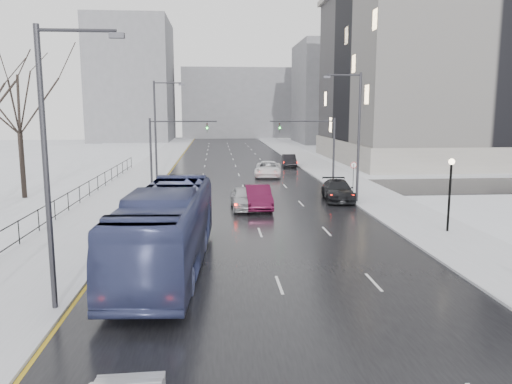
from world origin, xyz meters
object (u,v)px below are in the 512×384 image
object	(u,v)px
bus	(167,228)
sedan_right_cross	(268,169)
tree_park_e	(25,199)
no_uturn_sign	(354,168)
streetlight_l_far	(158,127)
sedan_right_far	(338,190)
streetlight_r_mid	(356,131)
mast_signal_right	(323,144)
mast_signal_left	(163,145)
sedan_right_distant	(289,161)
lamppost_r_mid	(450,184)
streetlight_l_near	(52,156)
sedan_center_near	(244,198)
sedan_right_near	(258,197)

from	to	relation	value
bus	sedan_right_cross	distance (m)	32.54
tree_park_e	no_uturn_sign	xyz separation A→B (m)	(27.40, 0.00, 2.30)
streetlight_l_far	sedan_right_far	xyz separation A→B (m)	(15.37, -10.74, -4.78)
streetlight_l_far	no_uturn_sign	distance (m)	19.41
tree_park_e	streetlight_l_far	distance (m)	14.01
streetlight_r_mid	mast_signal_right	size ratio (longest dim) A/B	1.54
streetlight_l_far	mast_signal_left	size ratio (longest dim) A/B	1.54
tree_park_e	mast_signal_right	bearing A→B (deg)	8.90
no_uturn_sign	sedan_right_distant	xyz separation A→B (m)	(-2.35, 21.72, -1.49)
lamppost_r_mid	sedan_right_cross	bearing A→B (deg)	106.74
bus	sedan_right_far	world-z (taller)	bus
streetlight_l_far	mast_signal_right	size ratio (longest dim) A/B	1.54
streetlight_l_near	sedan_center_near	distance (m)	20.37
tree_park_e	streetlight_r_mid	xyz separation A→B (m)	(26.37, -4.00, 5.62)
tree_park_e	sedan_right_near	size ratio (longest dim) A/B	2.60
streetlight_r_mid	streetlight_l_near	world-z (taller)	same
mast_signal_left	lamppost_r_mid	bearing A→B (deg)	-44.48
mast_signal_left	bus	bearing A→B (deg)	-83.82
streetlight_l_far	sedan_right_cross	xyz separation A→B (m)	(11.29, 4.20, -4.75)
streetlight_r_mid	sedan_right_near	distance (m)	9.15
streetlight_l_near	streetlight_l_far	size ratio (longest dim) A/B	1.00
sedan_right_far	sedan_right_cross	bearing A→B (deg)	110.42
streetlight_r_mid	sedan_right_near	size ratio (longest dim) A/B	1.92
bus	sedan_center_near	distance (m)	14.31
streetlight_l_far	mast_signal_left	bearing A→B (deg)	-78.13
no_uturn_sign	sedan_right_near	xyz separation A→B (m)	(-8.70, -5.62, -1.40)
tree_park_e	bus	size ratio (longest dim) A/B	1.01
streetlight_l_near	sedan_right_distant	xyz separation A→B (m)	(15.01, 45.72, -4.81)
streetlight_r_mid	no_uturn_sign	xyz separation A→B (m)	(1.03, 4.00, -3.32)
streetlight_l_near	bus	world-z (taller)	streetlight_l_near
lamppost_r_mid	bus	bearing A→B (deg)	-161.31
streetlight_l_near	sedan_right_distant	distance (m)	48.36
tree_park_e	lamppost_r_mid	distance (m)	32.52
lamppost_r_mid	sedan_right_near	world-z (taller)	lamppost_r_mid
streetlight_r_mid	mast_signal_left	size ratio (longest dim) A/B	1.54
mast_signal_right	sedan_right_near	xyz separation A→B (m)	(-6.83, -9.62, -3.21)
streetlight_l_near	mast_signal_right	bearing A→B (deg)	61.04
streetlight_l_far	sedan_center_near	world-z (taller)	streetlight_l_far
no_uturn_sign	sedan_right_far	size ratio (longest dim) A/B	0.49
sedan_center_near	mast_signal_left	bearing A→B (deg)	123.40
sedan_center_near	sedan_right_far	size ratio (longest dim) A/B	0.87
mast_signal_right	no_uturn_sign	distance (m)	4.77
bus	mast_signal_right	bearing A→B (deg)	66.14
lamppost_r_mid	sedan_right_cross	world-z (taller)	lamppost_r_mid
no_uturn_sign	sedan_right_far	xyz separation A→B (m)	(-2.00, -2.74, -1.46)
tree_park_e	sedan_center_near	world-z (taller)	tree_park_e
sedan_right_cross	sedan_right_distant	size ratio (longest dim) A/B	1.28
streetlight_r_mid	streetlight_l_far	world-z (taller)	same
lamppost_r_mid	sedan_center_near	world-z (taller)	lamppost_r_mid
tree_park_e	bus	distance (m)	23.61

